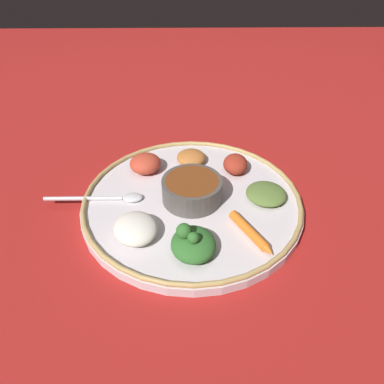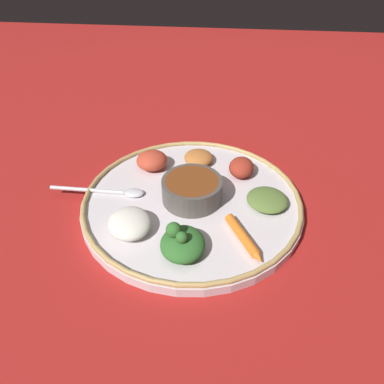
% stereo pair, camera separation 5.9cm
% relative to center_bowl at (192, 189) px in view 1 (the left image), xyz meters
% --- Properties ---
extents(ground_plane, '(2.40, 2.40, 0.00)m').
position_rel_center_bowl_xyz_m(ground_plane, '(0.00, 0.00, -0.04)').
color(ground_plane, maroon).
extents(platter, '(0.37, 0.37, 0.02)m').
position_rel_center_bowl_xyz_m(platter, '(0.00, 0.00, -0.03)').
color(platter, silver).
rests_on(platter, ground_plane).
extents(platter_rim, '(0.37, 0.37, 0.01)m').
position_rel_center_bowl_xyz_m(platter_rim, '(0.00, 0.00, -0.02)').
color(platter_rim, tan).
rests_on(platter_rim, platter).
extents(center_bowl, '(0.10, 0.10, 0.04)m').
position_rel_center_bowl_xyz_m(center_bowl, '(0.00, 0.00, 0.00)').
color(center_bowl, '#4C4742').
rests_on(center_bowl, platter).
extents(spoon, '(0.17, 0.02, 0.01)m').
position_rel_center_bowl_xyz_m(spoon, '(-0.14, 0.00, -0.02)').
color(spoon, silver).
rests_on(spoon, platter).
extents(greens_pile, '(0.07, 0.08, 0.05)m').
position_rel_center_bowl_xyz_m(greens_pile, '(-0.00, -0.12, -0.00)').
color(greens_pile, '#2D6628').
rests_on(greens_pile, platter).
extents(carrot_near_spoon, '(0.06, 0.09, 0.01)m').
position_rel_center_bowl_xyz_m(carrot_near_spoon, '(0.09, -0.09, -0.01)').
color(carrot_near_spoon, orange).
rests_on(carrot_near_spoon, platter).
extents(mound_berbere_red, '(0.08, 0.08, 0.03)m').
position_rel_center_bowl_xyz_m(mound_berbere_red, '(-0.08, 0.09, -0.00)').
color(mound_berbere_red, '#B73D28').
rests_on(mound_berbere_red, platter).
extents(mound_collards, '(0.10, 0.10, 0.02)m').
position_rel_center_bowl_xyz_m(mound_collards, '(0.12, -0.00, -0.01)').
color(mound_collards, '#567033').
rests_on(mound_collards, platter).
extents(mound_beet, '(0.05, 0.06, 0.03)m').
position_rel_center_bowl_xyz_m(mound_beet, '(0.08, 0.08, -0.01)').
color(mound_beet, maroon).
rests_on(mound_beet, platter).
extents(mound_chickpea, '(0.06, 0.06, 0.02)m').
position_rel_center_bowl_xyz_m(mound_chickpea, '(0.00, 0.11, -0.01)').
color(mound_chickpea, '#B2662D').
rests_on(mound_chickpea, platter).
extents(mound_rice_white, '(0.09, 0.09, 0.03)m').
position_rel_center_bowl_xyz_m(mound_rice_white, '(-0.08, -0.08, -0.01)').
color(mound_rice_white, silver).
rests_on(mound_rice_white, platter).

